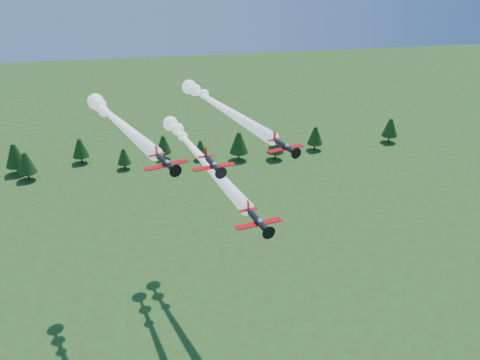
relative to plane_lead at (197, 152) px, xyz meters
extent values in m
plane|color=#2D4916|center=(3.83, -21.26, -39.72)|extent=(600.00, 600.00, 0.00)
cylinder|color=black|center=(6.70, -31.30, 0.00)|extent=(2.33, 6.06, 1.10)
cone|color=black|center=(7.43, -34.69, 0.00)|extent=(1.29, 1.20, 1.10)
cone|color=black|center=(7.56, -35.34, 0.00)|extent=(0.58, 0.59, 0.49)
cylinder|color=black|center=(7.60, -35.52, 0.00)|extent=(2.27, 0.53, 2.32)
cube|color=red|center=(6.79, -31.73, -0.35)|extent=(8.29, 3.16, 0.13)
cube|color=red|center=(5.88, -27.47, 0.06)|extent=(3.32, 1.59, 0.08)
cube|color=red|center=(5.86, -27.36, 0.94)|extent=(0.32, 1.05, 1.60)
ellipsoid|color=#80A6C7|center=(6.91, -32.27, 0.44)|extent=(1.05, 1.46, 0.69)
sphere|color=white|center=(-2.08, 9.73, 0.00)|extent=(2.30, 2.30, 2.30)
sphere|color=white|center=(-3.19, 14.92, 0.00)|extent=(3.00, 3.00, 3.00)
sphere|color=white|center=(-4.31, 20.12, 0.00)|extent=(3.70, 3.70, 3.70)
cylinder|color=black|center=(-7.61, -23.48, 8.33)|extent=(2.93, 5.68, 1.05)
cone|color=black|center=(-6.47, -26.58, 8.33)|extent=(1.31, 1.25, 1.05)
cone|color=black|center=(-6.26, -27.17, 8.33)|extent=(0.60, 0.60, 0.46)
cylinder|color=black|center=(-6.20, -27.34, 8.33)|extent=(2.08, 0.80, 2.20)
cube|color=red|center=(-7.47, -23.88, 8.00)|extent=(7.77, 4.00, 0.13)
cube|color=red|center=(-8.89, -19.99, 8.39)|extent=(3.16, 1.88, 0.07)
cube|color=red|center=(-8.93, -19.89, 9.22)|extent=(0.43, 0.97, 1.52)
ellipsoid|color=#80A6C7|center=(-7.29, -24.37, 8.75)|extent=(1.14, 1.44, 0.65)
sphere|color=white|center=(-18.84, 7.16, 8.33)|extent=(2.30, 2.30, 2.30)
sphere|color=white|center=(-20.23, 10.94, 8.33)|extent=(3.00, 3.00, 3.00)
sphere|color=white|center=(-21.61, 14.71, 8.33)|extent=(3.70, 3.70, 3.70)
cylinder|color=black|center=(14.68, -17.51, 7.30)|extent=(2.58, 5.52, 1.01)
cone|color=black|center=(15.63, -20.55, 7.30)|extent=(1.24, 1.17, 1.01)
cone|color=black|center=(15.81, -21.13, 7.30)|extent=(0.56, 0.57, 0.45)
cylinder|color=black|center=(15.86, -21.30, 7.30)|extent=(2.04, 0.67, 2.13)
cube|color=red|center=(14.80, -17.89, 6.97)|extent=(7.56, 3.52, 0.12)
cube|color=red|center=(13.62, -14.07, 7.35)|extent=(3.06, 1.69, 0.07)
cube|color=red|center=(13.59, -13.98, 8.16)|extent=(0.37, 0.95, 1.47)
ellipsoid|color=#80A6C7|center=(14.95, -18.38, 7.70)|extent=(1.06, 1.38, 0.63)
sphere|color=white|center=(3.69, 18.03, 7.30)|extent=(2.30, 2.30, 2.30)
sphere|color=white|center=(2.30, 22.51, 7.30)|extent=(3.00, 3.00, 3.00)
sphere|color=white|center=(0.91, 26.99, 7.30)|extent=(3.70, 3.70, 3.70)
cylinder|color=black|center=(1.64, -14.01, 3.15)|extent=(2.34, 6.24, 1.14)
cone|color=black|center=(2.36, -17.51, 3.15)|extent=(1.32, 1.23, 1.14)
cone|color=black|center=(2.49, -18.18, 3.15)|extent=(0.59, 0.60, 0.50)
cylinder|color=black|center=(2.53, -18.37, 3.15)|extent=(2.35, 0.52, 2.39)
cube|color=red|center=(1.73, -14.45, 2.79)|extent=(8.54, 3.19, 0.14)
cube|color=red|center=(0.83, -10.06, 3.21)|extent=(3.42, 1.61, 0.08)
cube|color=red|center=(0.81, -9.94, 4.12)|extent=(0.32, 1.08, 1.65)
ellipsoid|color=#80A6C7|center=(1.84, -15.01, 3.61)|extent=(1.07, 1.50, 0.71)
cylinder|color=#382314|center=(-54.10, 80.95, -38.22)|extent=(0.60, 0.60, 3.00)
cone|color=black|center=(-54.10, 80.95, -32.85)|extent=(6.86, 6.86, 7.72)
cylinder|color=#382314|center=(-36.26, 93.50, -38.33)|extent=(0.60, 0.60, 2.79)
cone|color=black|center=(-36.26, 93.50, -33.35)|extent=(6.37, 6.37, 7.17)
cylinder|color=#382314|center=(-19.60, 84.55, -38.57)|extent=(0.60, 0.60, 2.29)
cone|color=black|center=(-19.60, 84.55, -34.49)|extent=(5.23, 5.23, 5.88)
cylinder|color=#382314|center=(39.22, 83.23, -38.23)|extent=(0.60, 0.60, 2.98)
cone|color=black|center=(39.22, 83.23, -32.90)|extent=(6.82, 6.82, 7.67)
cylinder|color=#382314|center=(-4.23, 91.84, -38.37)|extent=(0.60, 0.60, 2.70)
cone|color=black|center=(-4.23, 91.84, -33.55)|extent=(6.17, 6.17, 6.94)
cylinder|color=#382314|center=(24.82, 85.18, -38.11)|extent=(0.60, 0.60, 3.22)
cone|color=black|center=(24.82, 85.18, -32.35)|extent=(7.36, 7.36, 8.28)
cylinder|color=#382314|center=(57.61, 89.85, -38.32)|extent=(0.60, 0.60, 2.80)
cone|color=black|center=(57.61, 89.85, -33.31)|extent=(6.41, 6.41, 7.21)
cylinder|color=#382314|center=(-58.95, 87.23, -38.05)|extent=(0.60, 0.60, 3.34)
cone|color=black|center=(-58.95, 87.23, -32.10)|extent=(7.62, 7.62, 8.58)
cylinder|color=#382314|center=(9.96, 88.07, -38.59)|extent=(0.60, 0.60, 2.26)
cone|color=black|center=(9.96, 88.07, -34.56)|extent=(5.16, 5.16, 5.81)
cylinder|color=#382314|center=(91.68, 92.58, -38.25)|extent=(0.60, 0.60, 2.94)
cone|color=black|center=(91.68, 92.58, -32.99)|extent=(6.72, 6.72, 7.57)
camera|label=1|loc=(-10.28, -106.77, 44.21)|focal=40.00mm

